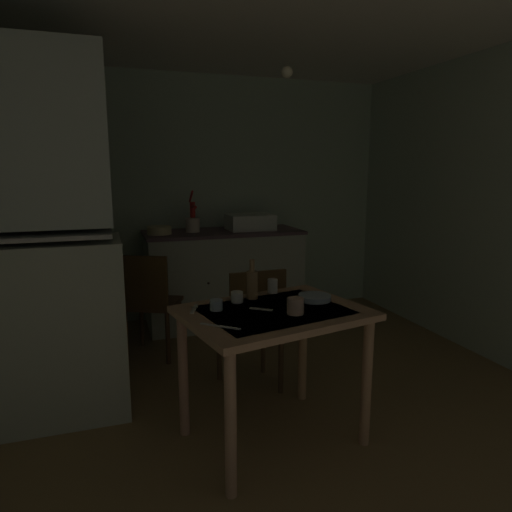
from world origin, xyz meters
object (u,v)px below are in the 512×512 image
at_px(sink_basin, 250,222).
at_px(chair_far_side, 252,326).
at_px(mixing_bowl_counter, 159,230).
at_px(dining_table, 274,331).
at_px(hutch_cabinet, 33,253).
at_px(serving_bowl_wide, 315,298).
at_px(glass_bottle, 252,283).
at_px(chair_by_counter, 150,302).
at_px(hand_pump, 193,214).
at_px(mug_tall, 273,286).

relative_size(sink_basin, chair_far_side, 0.51).
bearing_deg(mixing_bowl_counter, dining_table, -79.73).
distance_m(hutch_cabinet, serving_bowl_wide, 1.66).
bearing_deg(glass_bottle, chair_by_counter, 113.05).
distance_m(hand_pump, glass_bottle, 1.86).
relative_size(hutch_cabinet, mixing_bowl_counter, 10.01).
bearing_deg(serving_bowl_wide, chair_by_counter, 122.39).
bearing_deg(mug_tall, chair_far_side, 99.80).
xyz_separation_m(mixing_bowl_counter, chair_by_counter, (-0.17, -0.61, -0.49)).
distance_m(sink_basin, chair_far_side, 1.62).
height_order(hutch_cabinet, sink_basin, hutch_cabinet).
bearing_deg(serving_bowl_wide, mug_tall, 127.24).
relative_size(chair_by_counter, mug_tall, 10.13).
bearing_deg(glass_bottle, dining_table, -80.22).
bearing_deg(sink_basin, mug_tall, -103.40).
relative_size(sink_basin, hand_pump, 1.13).
bearing_deg(hutch_cabinet, serving_bowl_wide, -21.27).
height_order(sink_basin, mixing_bowl_counter, sink_basin).
bearing_deg(glass_bottle, sink_basin, 72.50).
relative_size(hand_pump, dining_table, 0.36).
distance_m(chair_far_side, chair_by_counter, 0.99).
height_order(hand_pump, chair_by_counter, hand_pump).
distance_m(sink_basin, dining_table, 2.14).
height_order(hand_pump, mixing_bowl_counter, hand_pump).
xyz_separation_m(mixing_bowl_counter, glass_bottle, (0.32, -1.75, -0.10)).
relative_size(hand_pump, serving_bowl_wide, 2.07).
distance_m(mug_tall, glass_bottle, 0.18).
relative_size(mixing_bowl_counter, mug_tall, 2.57).
bearing_deg(hand_pump, hutch_cabinet, -130.84).
bearing_deg(chair_far_side, mug_tall, -80.20).
relative_size(hutch_cabinet, dining_table, 2.04).
bearing_deg(chair_by_counter, serving_bowl_wide, -57.61).
bearing_deg(sink_basin, hand_pump, 175.36).
xyz_separation_m(hutch_cabinet, sink_basin, (1.77, 1.35, -0.03)).
height_order(dining_table, chair_far_side, chair_far_side).
bearing_deg(mixing_bowl_counter, mug_tall, -74.06).
distance_m(hutch_cabinet, chair_far_side, 1.43).
height_order(hand_pump, mug_tall, hand_pump).
bearing_deg(mixing_bowl_counter, chair_far_side, -72.95).
distance_m(hutch_cabinet, glass_bottle, 1.29).
height_order(mixing_bowl_counter, chair_far_side, mixing_bowl_counter).
height_order(hutch_cabinet, chair_by_counter, hutch_cabinet).
bearing_deg(chair_far_side, serving_bowl_wide, -65.98).
bearing_deg(chair_by_counter, dining_table, -69.16).
distance_m(mixing_bowl_counter, glass_bottle, 1.78).
relative_size(hutch_cabinet, glass_bottle, 9.40).
height_order(hand_pump, chair_far_side, hand_pump).
xyz_separation_m(mug_tall, glass_bottle, (-0.16, -0.08, 0.05)).
distance_m(hutch_cabinet, dining_table, 1.47).
xyz_separation_m(serving_bowl_wide, mug_tall, (-0.17, 0.23, 0.03)).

